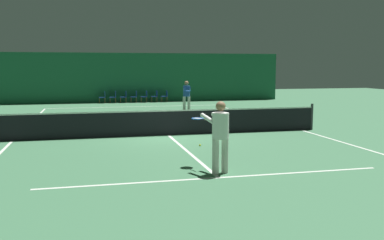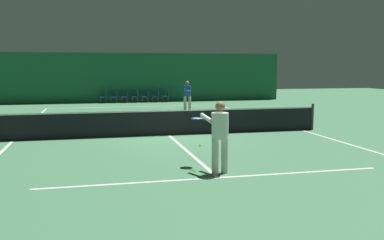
{
  "view_description": "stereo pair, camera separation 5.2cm",
  "coord_description": "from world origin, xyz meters",
  "views": [
    {
      "loc": [
        -2.88,
        -15.66,
        2.56
      ],
      "look_at": [
        0.06,
        -3.54,
        1.0
      ],
      "focal_mm": 40.0,
      "sensor_mm": 36.0,
      "label": 1
    },
    {
      "loc": [
        -2.83,
        -15.67,
        2.56
      ],
      "look_at": [
        0.06,
        -3.54,
        1.0
      ],
      "focal_mm": 40.0,
      "sensor_mm": 36.0,
      "label": 2
    }
  ],
  "objects": [
    {
      "name": "courtside_chair_5",
      "position": [
        1.83,
        15.13,
        0.49
      ],
      "size": [
        0.44,
        0.44,
        0.84
      ],
      "rotation": [
        0.0,
        0.0,
        -1.57
      ],
      "color": "brown",
      "rests_on": "ground"
    },
    {
      "name": "court_line_baseline_far",
      "position": [
        0.0,
        11.9,
        0.0
      ],
      "size": [
        11.0,
        0.1,
        0.0
      ],
      "color": "silver",
      "rests_on": "ground"
    },
    {
      "name": "court_line_sideline_right",
      "position": [
        5.5,
        0.0,
        0.0
      ],
      "size": [
        0.1,
        23.8,
        0.0
      ],
      "color": "silver",
      "rests_on": "ground"
    },
    {
      "name": "courtside_chair_6",
      "position": [
        2.57,
        15.13,
        0.49
      ],
      "size": [
        0.44,
        0.44,
        0.84
      ],
      "rotation": [
        0.0,
        0.0,
        -1.57
      ],
      "color": "brown",
      "rests_on": "ground"
    },
    {
      "name": "ground_plane",
      "position": [
        0.0,
        0.0,
        0.0
      ],
      "size": [
        60.0,
        60.0,
        0.0
      ],
      "primitive_type": "plane",
      "color": "#3D704C"
    },
    {
      "name": "player_far",
      "position": [
        2.63,
        8.38,
        1.02
      ],
      "size": [
        0.58,
        1.43,
        1.75
      ],
      "rotation": [
        0.0,
        0.0,
        -1.73
      ],
      "color": "beige",
      "rests_on": "ground"
    },
    {
      "name": "backdrop_curtain",
      "position": [
        0.0,
        15.68,
        1.78
      ],
      "size": [
        23.0,
        0.12,
        3.55
      ],
      "color": "#1E5B3D",
      "rests_on": "ground"
    },
    {
      "name": "courtside_chair_1",
      "position": [
        -1.13,
        15.13,
        0.49
      ],
      "size": [
        0.44,
        0.44,
        0.84
      ],
      "rotation": [
        0.0,
        0.0,
        -1.57
      ],
      "color": "brown",
      "rests_on": "ground"
    },
    {
      "name": "courtside_chair_3",
      "position": [
        0.35,
        15.13,
        0.49
      ],
      "size": [
        0.44,
        0.44,
        0.84
      ],
      "rotation": [
        0.0,
        0.0,
        -1.57
      ],
      "color": "brown",
      "rests_on": "ground"
    },
    {
      "name": "court_line_service_near",
      "position": [
        0.0,
        -6.4,
        0.0
      ],
      "size": [
        8.25,
        0.1,
        0.0
      ],
      "color": "silver",
      "rests_on": "ground"
    },
    {
      "name": "courtside_chair_2",
      "position": [
        -0.39,
        15.13,
        0.49
      ],
      "size": [
        0.44,
        0.44,
        0.84
      ],
      "rotation": [
        0.0,
        0.0,
        -1.57
      ],
      "color": "brown",
      "rests_on": "ground"
    },
    {
      "name": "courtside_chair_0",
      "position": [
        -1.87,
        15.13,
        0.49
      ],
      "size": [
        0.44,
        0.44,
        0.84
      ],
      "rotation": [
        0.0,
        0.0,
        -1.57
      ],
      "color": "brown",
      "rests_on": "ground"
    },
    {
      "name": "tennis_ball",
      "position": [
        0.59,
        -2.45,
        0.03
      ],
      "size": [
        0.07,
        0.07,
        0.07
      ],
      "color": "#D1DB33",
      "rests_on": "ground"
    },
    {
      "name": "court_line_centre",
      "position": [
        0.0,
        0.0,
        0.0
      ],
      "size": [
        0.1,
        12.8,
        0.0
      ],
      "color": "silver",
      "rests_on": "ground"
    },
    {
      "name": "courtside_chair_4",
      "position": [
        1.09,
        15.13,
        0.49
      ],
      "size": [
        0.44,
        0.44,
        0.84
      ],
      "rotation": [
        0.0,
        0.0,
        -1.57
      ],
      "color": "brown",
      "rests_on": "ground"
    },
    {
      "name": "tennis_net",
      "position": [
        0.0,
        0.0,
        0.51
      ],
      "size": [
        12.0,
        0.1,
        1.07
      ],
      "color": "black",
      "rests_on": "ground"
    },
    {
      "name": "court_line_service_far",
      "position": [
        0.0,
        6.4,
        0.0
      ],
      "size": [
        8.25,
        0.1,
        0.0
      ],
      "color": "silver",
      "rests_on": "ground"
    },
    {
      "name": "court_line_sideline_left",
      "position": [
        -5.5,
        0.0,
        0.0
      ],
      "size": [
        0.1,
        23.8,
        0.0
      ],
      "color": "silver",
      "rests_on": "ground"
    },
    {
      "name": "player_near",
      "position": [
        0.14,
        -6.0,
        1.02
      ],
      "size": [
        0.77,
        1.43,
        1.75
      ],
      "rotation": [
        0.0,
        0.0,
        1.88
      ],
      "color": "beige",
      "rests_on": "ground"
    }
  ]
}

